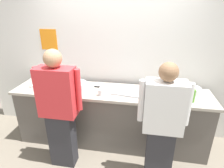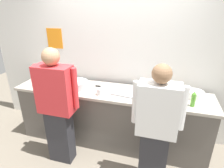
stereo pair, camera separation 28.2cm
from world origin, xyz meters
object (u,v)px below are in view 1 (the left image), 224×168
object	(u,v)px
chef_center	(162,124)
plate_stack_front	(192,90)
squeeze_bottle_primary	(171,87)
ramekin_orange_sauce	(48,90)
plate_stack_rear	(162,95)
mixing_bowl_steel	(76,86)
ramekin_red_sauce	(33,86)
chef_near_left	(59,109)
chefs_knife	(101,87)
sheet_tray	(130,92)
deli_cup	(101,92)
squeeze_bottle_secondary	(193,95)
ramekin_green_sauce	(55,85)

from	to	relation	value
chef_center	plate_stack_front	xyz separation A→B (m)	(0.47, 0.75, 0.13)
squeeze_bottle_primary	ramekin_orange_sauce	xyz separation A→B (m)	(-1.82, -0.28, -0.07)
plate_stack_rear	squeeze_bottle_primary	world-z (taller)	squeeze_bottle_primary
squeeze_bottle_primary	mixing_bowl_steel	bearing A→B (deg)	-175.28
plate_stack_rear	mixing_bowl_steel	distance (m)	1.30
plate_stack_rear	ramekin_red_sauce	world-z (taller)	plate_stack_rear
chef_near_left	squeeze_bottle_primary	world-z (taller)	chef_near_left
ramekin_red_sauce	plate_stack_rear	bearing A→B (deg)	-1.30
ramekin_red_sauce	ramekin_orange_sauce	size ratio (longest dim) A/B	1.07
mixing_bowl_steel	chefs_knife	bearing A→B (deg)	18.09
mixing_bowl_steel	sheet_tray	distance (m)	0.85
chef_center	plate_stack_rear	distance (m)	0.54
chefs_knife	ramekin_red_sauce	bearing A→B (deg)	-171.55
chef_center	chefs_knife	distance (m)	1.17
sheet_tray	ramekin_orange_sauce	bearing A→B (deg)	-171.64
deli_cup	plate_stack_rear	bearing A→B (deg)	4.58
chef_center	plate_stack_front	size ratio (longest dim) A/B	6.64
sheet_tray	ramekin_orange_sauce	size ratio (longest dim) A/B	4.94
squeeze_bottle_primary	deli_cup	world-z (taller)	squeeze_bottle_primary
sheet_tray	ramekin_red_sauce	size ratio (longest dim) A/B	4.60
squeeze_bottle_secondary	ramekin_orange_sauce	bearing A→B (deg)	-179.39
sheet_tray	squeeze_bottle_secondary	bearing A→B (deg)	-10.56
chef_near_left	mixing_bowl_steel	world-z (taller)	chef_near_left
plate_stack_front	plate_stack_rear	world-z (taller)	plate_stack_front
chef_near_left	ramekin_green_sauce	distance (m)	0.71
sheet_tray	squeeze_bottle_primary	world-z (taller)	squeeze_bottle_primary
chef_center	ramekin_red_sauce	size ratio (longest dim) A/B	14.90
ramekin_red_sauce	chef_center	bearing A→B (deg)	-16.14
squeeze_bottle_primary	ramekin_green_sauce	size ratio (longest dim) A/B	2.07
mixing_bowl_steel	ramekin_orange_sauce	world-z (taller)	mixing_bowl_steel
plate_stack_front	ramekin_red_sauce	bearing A→B (deg)	-175.79
sheet_tray	ramekin_green_sauce	size ratio (longest dim) A/B	5.10
mixing_bowl_steel	squeeze_bottle_secondary	size ratio (longest dim) A/B	1.64
ramekin_red_sauce	sheet_tray	bearing A→B (deg)	2.22
squeeze_bottle_secondary	ramekin_green_sauce	bearing A→B (deg)	174.58
mixing_bowl_steel	deli_cup	distance (m)	0.46
chefs_knife	sheet_tray	bearing A→B (deg)	-11.98
chef_near_left	squeeze_bottle_primary	xyz separation A→B (m)	(1.48, 0.68, 0.14)
mixing_bowl_steel	ramekin_green_sauce	size ratio (longest dim) A/B	3.56
ramekin_orange_sauce	chefs_knife	bearing A→B (deg)	20.37
sheet_tray	chefs_knife	size ratio (longest dim) A/B	1.80
chef_center	squeeze_bottle_primary	xyz separation A→B (m)	(0.16, 0.73, 0.18)
chef_center	plate_stack_rear	xyz separation A→B (m)	(0.02, 0.53, 0.13)
chef_center	chefs_knife	size ratio (longest dim) A/B	5.84
plate_stack_front	deli_cup	xyz separation A→B (m)	(-1.31, -0.30, -0.00)
mixing_bowl_steel	deli_cup	size ratio (longest dim) A/B	3.66
chef_near_left	chefs_knife	bearing A→B (deg)	59.05
chef_near_left	ramekin_red_sauce	world-z (taller)	chef_near_left
chefs_knife	squeeze_bottle_secondary	bearing A→B (deg)	-11.07
plate_stack_front	squeeze_bottle_secondary	distance (m)	0.29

